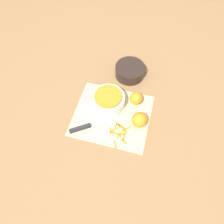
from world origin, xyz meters
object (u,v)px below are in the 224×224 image
bowl_dark (130,71)px  knife (86,126)px  bowl_speckled (108,100)px  orange_right (136,98)px  orange_left (139,120)px

bowl_dark → knife: size_ratio=0.72×
bowl_speckled → orange_right: 0.15m
bowl_dark → orange_right: orange_right is taller
orange_left → orange_right: size_ratio=1.15×
bowl_speckled → orange_left: (0.18, -0.08, 0.00)m
bowl_speckled → orange_right: bowl_speckled is taller
bowl_speckled → orange_left: bearing=-22.8°
bowl_speckled → knife: (-0.07, -0.17, -0.03)m
orange_left → orange_right: bearing=108.4°
bowl_dark → orange_right: (0.08, -0.19, 0.01)m
knife → bowl_speckled: bearing=32.5°
bowl_speckled → bowl_dark: bowl_speckled is taller
knife → orange_left: orange_left is taller
orange_left → orange_right: (-0.04, 0.13, -0.01)m
bowl_speckled → knife: size_ratio=0.74×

